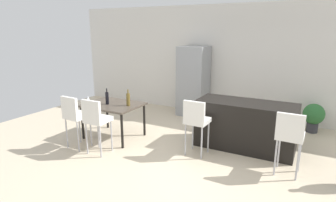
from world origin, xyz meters
TOP-DOWN VIEW (x-y plane):
  - ground_plane at (0.00, 0.00)m, footprint 10.00×10.00m
  - back_wall at (0.00, 2.84)m, footprint 10.00×0.12m
  - kitchen_island at (0.71, 0.80)m, footprint 1.86×0.78m
  - bar_chair_left at (0.00, 0.03)m, footprint 0.41×0.41m
  - bar_chair_middle at (1.56, 0.03)m, footprint 0.41×0.41m
  - dining_table at (-1.90, 0.03)m, footprint 1.15×0.91m
  - dining_chair_near at (-2.16, -0.78)m, footprint 0.42×0.42m
  - dining_chair_far at (-1.63, -0.78)m, footprint 0.41×0.41m
  - wine_bottle_near at (-1.98, -0.04)m, footprint 0.07×0.07m
  - wine_bottle_inner at (-1.53, 0.08)m, footprint 0.08×0.08m
  - wine_glass_left at (-2.38, -0.19)m, footprint 0.07×0.07m
  - refrigerator at (-1.09, 2.40)m, footprint 0.72×0.68m
  - potted_plant at (1.86, 2.39)m, footprint 0.46×0.46m

SIDE VIEW (x-z plane):
  - ground_plane at x=0.00m, z-range 0.00..0.00m
  - potted_plant at x=1.86m, z-range 0.06..0.72m
  - kitchen_island at x=0.71m, z-range 0.00..0.92m
  - dining_table at x=-1.90m, z-range 0.30..1.04m
  - bar_chair_left at x=0.00m, z-range 0.17..1.22m
  - bar_chair_middle at x=1.56m, z-range 0.17..1.22m
  - dining_chair_near at x=-2.16m, z-range 0.17..1.22m
  - dining_chair_far at x=-1.63m, z-range 0.17..1.22m
  - wine_glass_left at x=-2.38m, z-range 0.78..0.95m
  - wine_bottle_inner at x=-1.53m, z-range 0.70..1.04m
  - wine_bottle_near at x=-1.98m, z-range 0.71..1.04m
  - refrigerator at x=-1.09m, z-range 0.00..1.84m
  - back_wall at x=0.00m, z-range 0.00..2.90m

